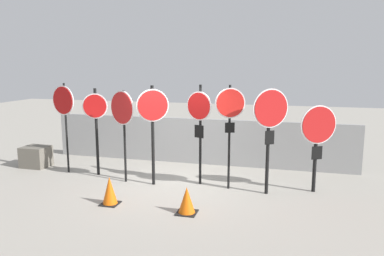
% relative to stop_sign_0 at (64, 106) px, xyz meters
% --- Properties ---
extents(ground_plane, '(40.00, 40.00, 0.00)m').
position_rel_stop_sign_0_xyz_m(ground_plane, '(3.38, -0.21, -1.92)').
color(ground_plane, gray).
extents(fence_back, '(9.57, 0.12, 1.42)m').
position_rel_stop_sign_0_xyz_m(fence_back, '(3.38, 1.95, -1.21)').
color(fence_back, gray).
rests_on(fence_back, ground).
extents(stop_sign_0, '(0.80, 0.25, 2.57)m').
position_rel_stop_sign_0_xyz_m(stop_sign_0, '(0.00, 0.00, 0.00)').
color(stop_sign_0, black).
rests_on(stop_sign_0, ground).
extents(stop_sign_1, '(0.67, 0.22, 2.44)m').
position_rel_stop_sign_0_xyz_m(stop_sign_1, '(0.97, 0.02, -0.28)').
color(stop_sign_1, black).
rests_on(stop_sign_1, ground).
extents(stop_sign_2, '(0.81, 0.40, 2.43)m').
position_rel_stop_sign_0_xyz_m(stop_sign_2, '(1.97, -0.38, -0.10)').
color(stop_sign_2, black).
rests_on(stop_sign_2, ground).
extents(stop_sign_3, '(0.72, 0.43, 2.56)m').
position_rel_stop_sign_0_xyz_m(stop_sign_3, '(2.81, -0.40, -0.13)').
color(stop_sign_3, black).
rests_on(stop_sign_3, ground).
extents(stop_sign_4, '(0.69, 0.29, 2.58)m').
position_rel_stop_sign_0_xyz_m(stop_sign_4, '(3.93, -0.07, -0.14)').
color(stop_sign_4, black).
rests_on(stop_sign_4, ground).
extents(stop_sign_5, '(0.70, 0.28, 2.60)m').
position_rel_stop_sign_0_xyz_m(stop_sign_5, '(4.74, -0.23, -0.01)').
color(stop_sign_5, black).
rests_on(stop_sign_5, ground).
extents(stop_sign_6, '(0.77, 0.53, 2.54)m').
position_rel_stop_sign_0_xyz_m(stop_sign_6, '(5.70, -0.36, -0.12)').
color(stop_sign_6, black).
rests_on(stop_sign_6, ground).
extents(stop_sign_7, '(0.83, 0.46, 2.14)m').
position_rel_stop_sign_0_xyz_m(stop_sign_7, '(6.80, 0.08, -0.46)').
color(stop_sign_7, black).
rests_on(stop_sign_7, ground).
extents(traffic_cone_0, '(0.40, 0.40, 0.63)m').
position_rel_stop_sign_0_xyz_m(traffic_cone_0, '(2.35, -1.93, -1.61)').
color(traffic_cone_0, black).
rests_on(traffic_cone_0, ground).
extents(traffic_cone_1, '(0.42, 0.42, 0.57)m').
position_rel_stop_sign_0_xyz_m(traffic_cone_1, '(4.14, -1.98, -1.64)').
color(traffic_cone_1, black).
rests_on(traffic_cone_1, ground).
extents(storage_crate, '(0.76, 0.67, 0.62)m').
position_rel_stop_sign_0_xyz_m(storage_crate, '(-1.28, 0.32, -1.61)').
color(storage_crate, '#605B51').
rests_on(storage_crate, ground).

